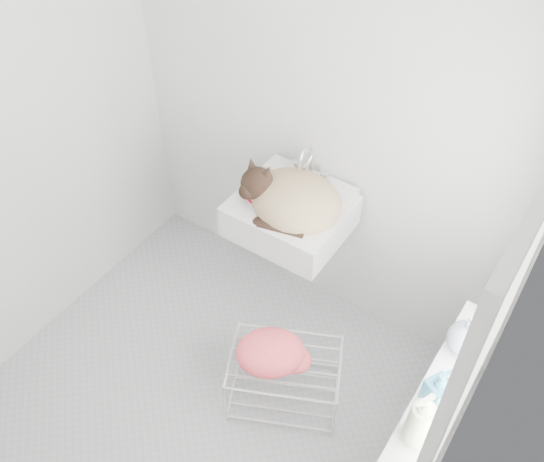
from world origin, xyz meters
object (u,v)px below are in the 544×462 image
Objects in this scene: sink at (291,203)px; bottle_b at (434,402)px; wire_rack at (285,379)px; bottle_c at (462,348)px; cat at (291,199)px; bottle_a at (415,438)px.

bottle_b is at bearing -31.43° from sink.
bottle_b is (0.72, -0.14, 0.70)m from wire_rack.
bottle_b is 0.98× the size of bottle_c.
sink is at bearing 148.57° from bottle_b.
bottle_b is at bearing -29.79° from cat.
wire_rack is (0.29, -0.48, -0.70)m from sink.
bottle_a is (1.01, -0.78, 0.00)m from sink.
cat is 0.91m from wire_rack.
sink reaches higher than wire_rack.
cat reaches higher than bottle_a.
bottle_a is 0.44m from bottle_c.
bottle_b is (1.01, -0.62, 0.00)m from sink.
bottle_c is at bearing 11.04° from wire_rack.
bottle_a is at bearing -22.62° from wire_rack.
sink is 1.03× the size of wire_rack.
cat reaches higher than bottle_b.
sink is 1.27m from bottle_a.
wire_rack is 2.87× the size of bottle_b.
bottle_c is (1.00, -0.32, -0.04)m from cat.
bottle_a is at bearing -37.67° from sink.
bottle_a is (1.00, -0.76, -0.04)m from cat.
sink is 2.95× the size of bottle_b.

